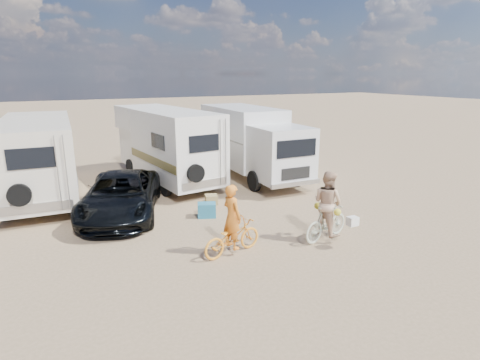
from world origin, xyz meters
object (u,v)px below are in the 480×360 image
dark_suv (121,195)px  cooler (207,210)px  rv_left (39,159)px  bike_woman (327,222)px  rv_main (167,146)px  rider_man (232,223)px  bike_man (232,237)px  rider_woman (327,209)px  box_truck (252,143)px  bike_parked (281,173)px  crate (211,199)px

dark_suv → cooler: size_ratio=8.47×
rv_left → bike_woman: 10.94m
rv_main → rider_man: bearing=-101.9°
bike_man → cooler: 2.96m
cooler → bike_man: bearing=-77.5°
rider_woman → bike_woman: bearing=-0.0°
box_truck → bike_man: size_ratio=4.10×
rv_left → bike_parked: bearing=-10.7°
rv_main → box_truck: size_ratio=0.94×
rv_left → box_truck: 8.77m
dark_suv → rider_man: size_ratio=2.91×
rv_main → rider_man: rv_main is taller
box_truck → cooler: bearing=-132.6°
cooler → dark_suv: bearing=170.7°
rv_left → rider_woman: rv_left is taller
bike_woman → rider_woman: rider_woman is taller
rider_man → dark_suv: bearing=12.6°
box_truck → cooler: box_truck is taller
rider_woman → cooler: size_ratio=3.12×
dark_suv → rider_man: 4.84m
cooler → crate: bearing=82.4°
bike_woman → rider_woman: 0.40m
rider_man → cooler: bearing=-21.0°
crate → rider_man: bearing=-105.5°
rv_main → rider_woman: size_ratio=3.66×
box_truck → rider_man: box_truck is taller
bike_man → rider_man: size_ratio=1.02×
dark_suv → rider_man: bearing=-46.3°
rv_main → bike_parked: bearing=-35.1°
bike_parked → bike_man: bearing=142.7°
bike_man → rider_man: 0.40m
rv_main → dark_suv: bearing=-134.2°
dark_suv → rider_woman: bearing=-25.5°
rider_man → cooler: rider_man is taller
rider_man → rider_woman: 2.84m
bike_man → rv_left: bearing=17.0°
rider_man → cooler: (0.47, 2.91, -0.63)m
bike_woman → dark_suv: bearing=32.2°
crate → rider_woman: bearing=-69.3°
box_truck → rv_main: bearing=167.1°
rv_main → bike_parked: size_ratio=4.36×
bike_man → crate: size_ratio=4.08×
cooler → crate: cooler is taller
bike_parked → rider_man: bearing=142.7°
rv_main → box_truck: bearing=-21.4°
dark_suv → crate: 3.19m
dark_suv → rv_main: bearing=72.0°
rider_man → rider_woman: rider_woman is taller
rv_left → cooler: (4.79, -4.96, -1.25)m
bike_woman → box_truck: bearing=-25.3°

